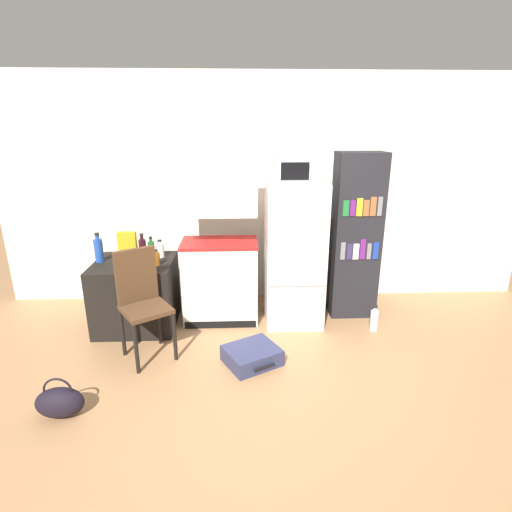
# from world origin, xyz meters

# --- Properties ---
(ground_plane) EXTENTS (24.00, 24.00, 0.00)m
(ground_plane) POSITION_xyz_m (0.00, 0.00, 0.00)
(ground_plane) COLOR #A3754C
(wall_back) EXTENTS (6.40, 0.10, 2.69)m
(wall_back) POSITION_xyz_m (0.20, 2.00, 1.34)
(wall_back) COLOR silver
(wall_back) RESTS_ON ground_plane
(side_table) EXTENTS (0.82, 0.75, 0.73)m
(side_table) POSITION_xyz_m (-1.28, 1.22, 0.37)
(side_table) COLOR black
(side_table) RESTS_ON ground_plane
(kitchen_hutch) EXTENTS (0.82, 0.52, 1.77)m
(kitchen_hutch) POSITION_xyz_m (-0.38, 1.35, 0.81)
(kitchen_hutch) COLOR silver
(kitchen_hutch) RESTS_ON ground_plane
(refrigerator) EXTENTS (0.61, 0.65, 1.56)m
(refrigerator) POSITION_xyz_m (0.43, 1.29, 0.78)
(refrigerator) COLOR white
(refrigerator) RESTS_ON ground_plane
(microwave) EXTENTS (0.47, 0.41, 0.25)m
(microwave) POSITION_xyz_m (0.43, 1.28, 1.68)
(microwave) COLOR #B7B7BC
(microwave) RESTS_ON refrigerator
(bookshelf) EXTENTS (0.51, 0.36, 1.84)m
(bookshelf) POSITION_xyz_m (1.13, 1.43, 0.92)
(bookshelf) COLOR black
(bookshelf) RESTS_ON ground_plane
(bottle_amber_beer) EXTENTS (0.07, 0.07, 0.17)m
(bottle_amber_beer) POSITION_xyz_m (-1.01, 1.11, 0.80)
(bottle_amber_beer) COLOR brown
(bottle_amber_beer) RESTS_ON side_table
(bottle_wine_dark) EXTENTS (0.08, 0.08, 0.29)m
(bottle_wine_dark) POSITION_xyz_m (-1.18, 1.27, 0.85)
(bottle_wine_dark) COLOR black
(bottle_wine_dark) RESTS_ON side_table
(bottle_blue_soda) EXTENTS (0.09, 0.09, 0.31)m
(bottle_blue_soda) POSITION_xyz_m (-1.63, 1.24, 0.86)
(bottle_blue_soda) COLOR #1E47A3
(bottle_blue_soda) RESTS_ON side_table
(bottle_milk_white) EXTENTS (0.09, 0.09, 0.19)m
(bottle_milk_white) POSITION_xyz_m (-1.02, 1.38, 0.81)
(bottle_milk_white) COLOR white
(bottle_milk_white) RESTS_ON side_table
(bottle_ketchup_red) EXTENTS (0.08, 0.08, 0.21)m
(bottle_ketchup_red) POSITION_xyz_m (-1.42, 1.54, 0.82)
(bottle_ketchup_red) COLOR #AD1914
(bottle_ketchup_red) RESTS_ON side_table
(bottle_green_tall) EXTENTS (0.07, 0.07, 0.25)m
(bottle_green_tall) POSITION_xyz_m (-1.10, 1.31, 0.84)
(bottle_green_tall) COLOR #1E6028
(bottle_green_tall) RESTS_ON side_table
(cereal_box) EXTENTS (0.19, 0.07, 0.30)m
(cereal_box) POSITION_xyz_m (-1.35, 1.32, 0.88)
(cereal_box) COLOR gold
(cereal_box) RESTS_ON side_table
(chair) EXTENTS (0.55, 0.55, 1.03)m
(chair) POSITION_xyz_m (-1.08, 0.63, 0.61)
(chair) COLOR black
(chair) RESTS_ON ground_plane
(suitcase_large_flat) EXTENTS (0.60, 0.57, 0.15)m
(suitcase_large_flat) POSITION_xyz_m (-0.06, 0.41, 0.08)
(suitcase_large_flat) COLOR navy
(suitcase_large_flat) RESTS_ON ground_plane
(handbag) EXTENTS (0.36, 0.20, 0.33)m
(handbag) POSITION_xyz_m (-1.53, -0.24, 0.12)
(handbag) COLOR black
(handbag) RESTS_ON ground_plane
(water_bottle_front) EXTENTS (0.08, 0.08, 0.29)m
(water_bottle_front) POSITION_xyz_m (1.27, 0.98, 0.12)
(water_bottle_front) COLOR silver
(water_bottle_front) RESTS_ON ground_plane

